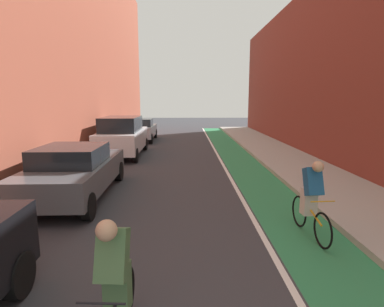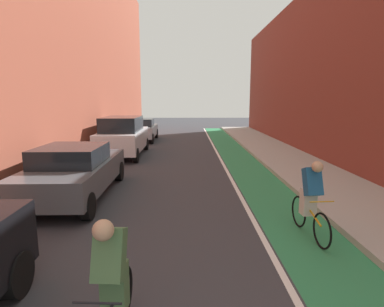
% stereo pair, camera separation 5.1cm
% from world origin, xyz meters
% --- Properties ---
extents(ground_plane, '(75.80, 75.80, 0.00)m').
position_xyz_m(ground_plane, '(0.00, 13.23, 0.00)').
color(ground_plane, '#38383D').
extents(bike_lane_paint, '(1.60, 34.45, 0.00)m').
position_xyz_m(bike_lane_paint, '(2.98, 15.23, 0.00)').
color(bike_lane_paint, '#2D8451').
rests_on(bike_lane_paint, ground).
extents(lane_divider_stripe, '(0.12, 34.45, 0.00)m').
position_xyz_m(lane_divider_stripe, '(2.08, 15.23, 0.00)').
color(lane_divider_stripe, white).
rests_on(lane_divider_stripe, ground).
extents(sidewalk_right, '(2.78, 34.45, 0.14)m').
position_xyz_m(sidewalk_right, '(5.17, 15.23, 0.07)').
color(sidewalk_right, '#A8A59E').
rests_on(sidewalk_right, ground).
extents(building_facade_left, '(4.15, 34.45, 11.63)m').
position_xyz_m(building_facade_left, '(-5.58, 15.21, 5.81)').
color(building_facade_left, '#9E4C38').
rests_on(building_facade_left, ground).
extents(building_facade_right, '(2.40, 30.45, 8.44)m').
position_xyz_m(building_facade_right, '(7.76, 17.23, 4.22)').
color(building_facade_right, brown).
rests_on(building_facade_right, ground).
extents(parked_sedan_gray, '(2.06, 4.82, 1.53)m').
position_xyz_m(parked_sedan_gray, '(-2.73, 10.21, 0.79)').
color(parked_sedan_gray, '#595B60').
rests_on(parked_sedan_gray, ground).
extents(parked_suv_white, '(2.03, 4.78, 1.98)m').
position_xyz_m(parked_suv_white, '(-2.73, 17.01, 1.02)').
color(parked_suv_white, silver).
rests_on(parked_suv_white, ground).
extents(parked_sedan_silver, '(2.03, 4.33, 1.53)m').
position_xyz_m(parked_sedan_silver, '(-2.73, 22.92, 0.79)').
color(parked_sedan_silver, '#9EA0A8').
rests_on(parked_sedan_silver, ground).
extents(cyclist_lead, '(0.48, 1.73, 1.62)m').
position_xyz_m(cyclist_lead, '(-0.29, 4.55, 0.85)').
color(cyclist_lead, black).
rests_on(cyclist_lead, ground).
extents(cyclist_mid, '(0.48, 1.74, 1.63)m').
position_xyz_m(cyclist_mid, '(3.05, 7.48, 0.81)').
color(cyclist_mid, black).
rests_on(cyclist_mid, ground).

